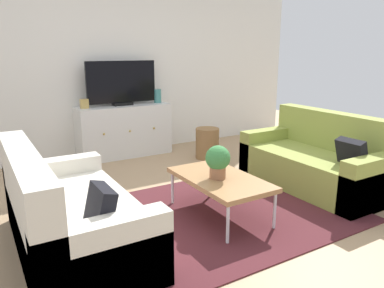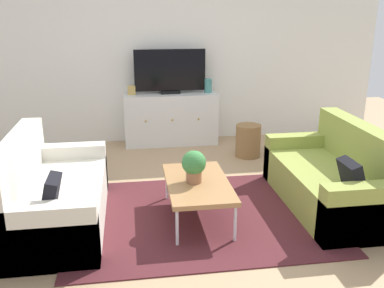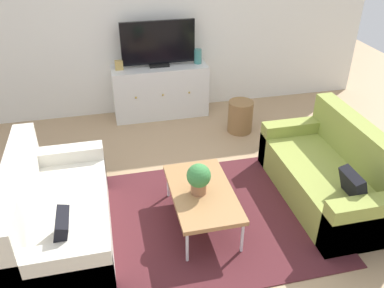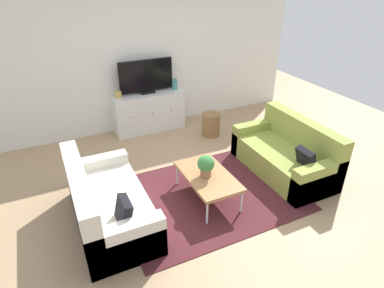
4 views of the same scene
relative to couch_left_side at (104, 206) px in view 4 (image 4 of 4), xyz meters
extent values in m
plane|color=tan|center=(1.44, 0.10, -0.28)|extent=(10.00, 10.00, 0.00)
cube|color=silver|center=(1.44, 2.65, 1.07)|extent=(6.40, 0.12, 2.70)
cube|color=#4C1E23|center=(1.44, -0.05, -0.27)|extent=(2.50, 1.90, 0.01)
cube|color=beige|center=(0.09, 0.00, -0.07)|extent=(0.85, 1.67, 0.41)
cube|color=beige|center=(-0.24, 0.00, 0.14)|extent=(0.20, 1.67, 0.84)
cube|color=beige|center=(0.09, 0.75, 0.00)|extent=(0.85, 0.18, 0.55)
cube|color=beige|center=(0.09, -0.74, 0.00)|extent=(0.85, 0.18, 0.55)
cube|color=black|center=(0.14, -0.50, 0.25)|extent=(0.17, 0.30, 0.32)
cube|color=olive|center=(2.79, 0.00, -0.07)|extent=(0.85, 1.67, 0.41)
cube|color=olive|center=(3.12, 0.00, 0.14)|extent=(0.20, 1.67, 0.84)
cube|color=olive|center=(2.79, 0.75, 0.00)|extent=(0.85, 0.18, 0.55)
cube|color=olive|center=(2.79, -0.74, 0.00)|extent=(0.85, 0.18, 0.55)
cube|color=black|center=(2.74, -0.50, 0.25)|extent=(0.19, 0.30, 0.32)
cube|color=#A37547|center=(1.41, -0.08, 0.09)|extent=(0.59, 1.03, 0.04)
cylinder|color=silver|center=(1.15, -0.56, -0.10)|extent=(0.03, 0.03, 0.35)
cylinder|color=silver|center=(1.66, -0.56, -0.10)|extent=(0.03, 0.03, 0.35)
cylinder|color=silver|center=(1.15, 0.39, -0.10)|extent=(0.03, 0.03, 0.35)
cylinder|color=silver|center=(1.66, 0.39, -0.10)|extent=(0.03, 0.03, 0.35)
cylinder|color=#936042|center=(1.37, -0.10, 0.17)|extent=(0.15, 0.15, 0.11)
sphere|color=#387A3D|center=(1.37, -0.10, 0.31)|extent=(0.23, 0.23, 0.23)
cube|color=silver|center=(1.40, 2.37, 0.10)|extent=(1.36, 0.44, 0.76)
sphere|color=#B79338|center=(1.02, 2.14, 0.14)|extent=(0.03, 0.03, 0.03)
sphere|color=#B79338|center=(1.40, 2.14, 0.14)|extent=(0.03, 0.03, 0.03)
sphere|color=#B79338|center=(1.78, 2.14, 0.14)|extent=(0.03, 0.03, 0.03)
cube|color=black|center=(1.40, 2.39, 0.50)|extent=(0.28, 0.16, 0.04)
cube|color=black|center=(1.40, 2.39, 0.82)|extent=(1.03, 0.04, 0.60)
cylinder|color=teal|center=(1.96, 2.37, 0.58)|extent=(0.11, 0.11, 0.21)
cube|color=tan|center=(0.84, 2.37, 0.55)|extent=(0.11, 0.07, 0.13)
cylinder|color=olive|center=(2.39, 1.62, -0.06)|extent=(0.34, 0.34, 0.44)
camera|label=1|loc=(-0.51, -2.76, 1.27)|focal=34.72mm
camera|label=2|loc=(0.80, -3.81, 1.70)|focal=40.21mm
camera|label=3|loc=(0.61, -3.08, 2.52)|focal=38.00mm
camera|label=4|loc=(-0.38, -3.33, 2.62)|focal=30.53mm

